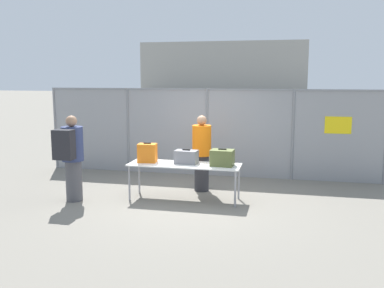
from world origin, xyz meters
TOP-DOWN VIEW (x-y plane):
  - ground_plane at (0.00, 0.00)m, footprint 120.00×120.00m
  - fence_section at (0.02, 2.19)m, footprint 8.43×0.07m
  - inspection_table at (-0.03, -0.06)m, footprint 2.25×0.71m
  - suitcase_orange at (-0.82, -0.02)m, footprint 0.40×0.30m
  - suitcase_grey at (-0.01, 0.01)m, footprint 0.47×0.31m
  - suitcase_olive at (0.73, -0.05)m, footprint 0.46×0.35m
  - traveler_hooded at (-2.18, -0.67)m, footprint 0.42×0.66m
  - security_worker_near at (0.17, 0.70)m, footprint 0.41×0.41m
  - utility_trailer at (2.41, 4.02)m, footprint 3.86×2.10m
  - distant_hangar at (-5.21, 41.51)m, footprint 17.98×8.24m

SIDE VIEW (x-z plane):
  - ground_plane at x=0.00m, z-range 0.00..0.00m
  - utility_trailer at x=2.41m, z-range 0.06..0.75m
  - inspection_table at x=-0.03m, z-range 0.32..1.05m
  - security_worker_near at x=0.17m, z-range 0.03..1.68m
  - suitcase_grey at x=-0.01m, z-range 0.72..1.01m
  - suitcase_olive at x=0.73m, z-range 0.72..1.06m
  - suitcase_orange at x=-0.82m, z-range 0.72..1.13m
  - traveler_hooded at x=-2.18m, z-range 0.09..1.80m
  - fence_section at x=0.02m, z-range 0.05..2.23m
  - distant_hangar at x=-5.21m, z-range 0.00..6.18m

